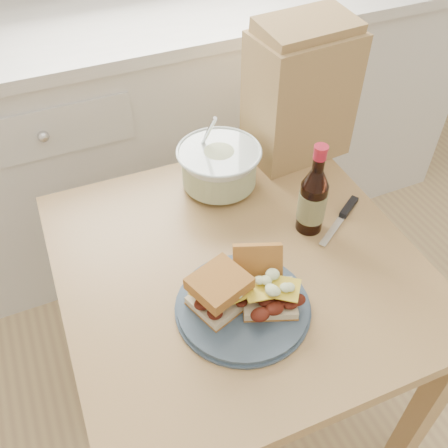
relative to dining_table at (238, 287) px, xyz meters
name	(u,v)px	position (x,y,z in m)	size (l,w,h in m)	color
cabinet_run	(172,125)	(0.16, 0.96, -0.13)	(2.50, 0.64, 0.94)	silver
dining_table	(238,287)	(0.00, 0.00, 0.00)	(0.86, 0.86, 0.70)	#A97D50
plate	(243,306)	(-0.05, -0.13, 0.11)	(0.29, 0.29, 0.02)	#3C4F62
sandwich_left	(219,291)	(-0.10, -0.11, 0.16)	(0.14, 0.13, 0.08)	beige
sandwich_right	(265,284)	(0.00, -0.13, 0.15)	(0.15, 0.19, 0.10)	beige
coleslaw_bowl	(219,168)	(0.07, 0.28, 0.16)	(0.23, 0.23, 0.23)	silver
beer_bottle	(313,199)	(0.21, 0.03, 0.20)	(0.07, 0.07, 0.25)	black
knife	(345,213)	(0.32, 0.03, 0.11)	(0.18, 0.13, 0.01)	silver
paper_bag	(300,97)	(0.34, 0.34, 0.28)	(0.28, 0.18, 0.36)	#AC8453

